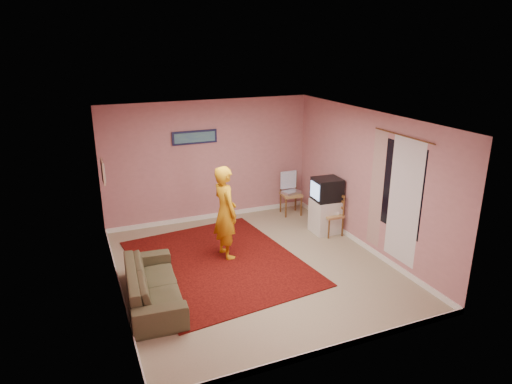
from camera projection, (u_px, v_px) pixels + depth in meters
name	position (u px, v px, depth m)	size (l,w,h in m)	color
ground	(254.00, 267.00, 7.95)	(5.00, 5.00, 0.00)	tan
wall_back	(209.00, 161.00, 9.72)	(4.50, 0.02, 2.60)	tan
wall_front	(334.00, 261.00, 5.35)	(4.50, 0.02, 2.60)	tan
wall_left	(112.00, 216.00, 6.72)	(0.02, 5.00, 2.60)	tan
wall_right	(367.00, 181.00, 8.36)	(0.02, 5.00, 2.60)	tan
ceiling	(253.00, 118.00, 7.12)	(4.50, 5.00, 0.02)	white
baseboard_back	(211.00, 216.00, 10.11)	(4.50, 0.02, 0.10)	white
baseboard_front	(328.00, 350.00, 5.75)	(4.50, 0.02, 0.10)	white
baseboard_left	(121.00, 290.00, 7.12)	(0.02, 5.00, 0.10)	white
baseboard_right	(361.00, 243.00, 8.75)	(0.02, 5.00, 0.10)	white
window	(400.00, 187.00, 7.52)	(0.01, 1.10, 1.50)	black
curtain_sheer	(404.00, 202.00, 7.44)	(0.01, 0.75, 2.10)	silver
curtain_floral	(377.00, 190.00, 8.05)	(0.01, 0.35, 2.10)	beige
curtain_rod	(403.00, 136.00, 7.22)	(0.02, 0.02, 1.40)	brown
picture_back	(195.00, 137.00, 9.41)	(0.95, 0.04, 0.28)	#15173B
picture_left	(103.00, 172.00, 8.05)	(0.04, 0.38, 0.42)	#CFB58E
area_rug	(218.00, 262.00, 8.10)	(2.68, 3.34, 0.02)	black
tv_cabinet	(326.00, 216.00, 9.31)	(0.54, 0.49, 0.69)	silver
crt_tv	(327.00, 189.00, 9.12)	(0.56, 0.51, 0.46)	black
chair_a	(291.00, 190.00, 10.20)	(0.47, 0.45, 0.52)	tan
dvd_player	(291.00, 192.00, 10.21)	(0.38, 0.27, 0.07)	silver
blue_throw	(288.00, 180.00, 10.27)	(0.38, 0.05, 0.40)	#96BCF5
chair_b	(332.00, 210.00, 9.13)	(0.37, 0.39, 0.47)	tan
game_console	(332.00, 213.00, 9.14)	(0.23, 0.17, 0.05)	silver
sofa	(153.00, 284.00, 6.84)	(1.91, 0.75, 0.56)	#4A412D
person	(225.00, 212.00, 8.09)	(0.62, 0.41, 1.71)	gold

